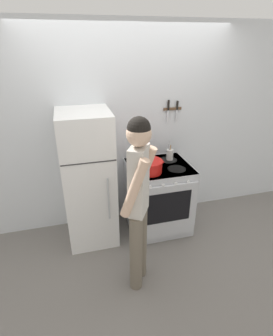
{
  "coord_description": "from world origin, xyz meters",
  "views": [
    {
      "loc": [
        -0.74,
        -3.12,
        2.3
      ],
      "look_at": [
        -0.03,
        -0.5,
        0.99
      ],
      "focal_mm": 28.0,
      "sensor_mm": 36.0,
      "label": 1
    }
  ],
  "objects_px": {
    "dutch_oven_pot": "(150,166)",
    "refrigerator": "(89,180)",
    "tea_kettle": "(144,158)",
    "person": "(139,199)",
    "utensil_jar": "(170,154)",
    "stove_range": "(159,197)"
  },
  "relations": [
    {
      "from": "dutch_oven_pot",
      "to": "person",
      "type": "height_order",
      "value": "person"
    },
    {
      "from": "tea_kettle",
      "to": "dutch_oven_pot",
      "type": "bearing_deg",
      "value": -92.82
    },
    {
      "from": "stove_range",
      "to": "dutch_oven_pot",
      "type": "distance_m",
      "value": 0.56
    },
    {
      "from": "tea_kettle",
      "to": "utensil_jar",
      "type": "xyz_separation_m",
      "value": [
        0.35,
        0.01,
        0.01
      ]
    },
    {
      "from": "dutch_oven_pot",
      "to": "utensil_jar",
      "type": "distance_m",
      "value": 0.46
    },
    {
      "from": "tea_kettle",
      "to": "stove_range",
      "type": "bearing_deg",
      "value": -46.07
    },
    {
      "from": "refrigerator",
      "to": "dutch_oven_pot",
      "type": "bearing_deg",
      "value": -13.34
    },
    {
      "from": "utensil_jar",
      "to": "person",
      "type": "relative_size",
      "value": 0.15
    },
    {
      "from": "refrigerator",
      "to": "dutch_oven_pot",
      "type": "height_order",
      "value": "refrigerator"
    },
    {
      "from": "tea_kettle",
      "to": "person",
      "type": "xyz_separation_m",
      "value": [
        -0.34,
        -0.97,
        0.04
      ]
    },
    {
      "from": "refrigerator",
      "to": "person",
      "type": "height_order",
      "value": "person"
    },
    {
      "from": "dutch_oven_pot",
      "to": "tea_kettle",
      "type": "bearing_deg",
      "value": 87.18
    },
    {
      "from": "utensil_jar",
      "to": "person",
      "type": "distance_m",
      "value": 1.19
    },
    {
      "from": "refrigerator",
      "to": "dutch_oven_pot",
      "type": "xyz_separation_m",
      "value": [
        0.7,
        -0.17,
        0.16
      ]
    },
    {
      "from": "dutch_oven_pot",
      "to": "refrigerator",
      "type": "bearing_deg",
      "value": 166.66
    },
    {
      "from": "tea_kettle",
      "to": "person",
      "type": "relative_size",
      "value": 0.12
    },
    {
      "from": "stove_range",
      "to": "utensil_jar",
      "type": "relative_size",
      "value": 3.41
    },
    {
      "from": "refrigerator",
      "to": "dutch_oven_pot",
      "type": "relative_size",
      "value": 4.7
    },
    {
      "from": "stove_range",
      "to": "person",
      "type": "height_order",
      "value": "person"
    },
    {
      "from": "stove_range",
      "to": "person",
      "type": "distance_m",
      "value": 1.09
    },
    {
      "from": "dutch_oven_pot",
      "to": "utensil_jar",
      "type": "xyz_separation_m",
      "value": [
        0.37,
        0.28,
        -0.0
      ]
    },
    {
      "from": "refrigerator",
      "to": "utensil_jar",
      "type": "distance_m",
      "value": 1.09
    }
  ]
}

